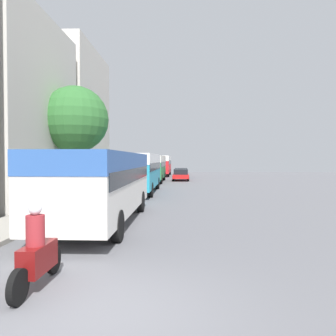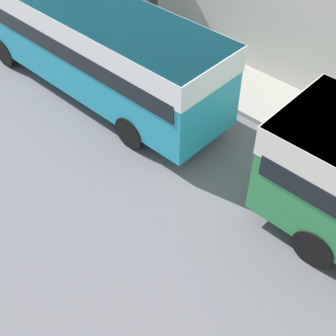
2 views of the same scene
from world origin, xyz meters
TOP-DOWN VIEW (x-y plane):
  - ground_plane at (0.00, 0.00)m, footprint 120.00×120.00m
  - building_midblock at (-8.88, 13.13)m, footprint 5.37×9.18m
  - building_far_terrace at (-9.29, 23.45)m, footprint 6.19×9.71m
  - bus_lead at (-1.88, 7.62)m, footprint 2.61×9.46m
  - bus_following at (-1.91, 19.66)m, footprint 2.51×9.98m
  - bus_third_in_line at (-2.04, 31.44)m, footprint 2.63×9.58m
  - bus_rear at (-1.83, 45.59)m, footprint 2.61×10.40m
  - motorcycle_behind_lead at (-1.59, 1.05)m, footprint 0.38×2.24m
  - car_crossing at (1.18, 39.84)m, footprint 1.95×3.81m
  - car_far_curb at (1.16, 34.06)m, footprint 1.96×4.39m
  - pedestrian_near_curb at (-4.33, 32.50)m, footprint 0.33×0.33m
  - street_tree at (-5.21, 14.46)m, footprint 4.02×4.02m

SIDE VIEW (x-z plane):
  - ground_plane at x=0.00m, z-range 0.00..0.00m
  - motorcycle_behind_lead at x=-1.59m, z-range -0.18..1.55m
  - car_crossing at x=1.18m, z-range 0.04..1.39m
  - car_far_curb at x=1.16m, z-range 0.04..1.43m
  - pedestrian_near_curb at x=-4.33m, z-range 0.19..2.00m
  - bus_lead at x=-1.88m, z-range 0.44..3.26m
  - bus_third_in_line at x=-2.04m, z-range 0.45..3.39m
  - bus_following at x=-1.91m, z-range 0.45..3.40m
  - bus_rear at x=-1.83m, z-range 0.46..3.55m
  - street_tree at x=-5.21m, z-range 1.55..8.41m
  - building_midblock at x=-8.88m, z-range 0.00..10.65m
  - building_far_terrace at x=-9.29m, z-range 0.00..12.13m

